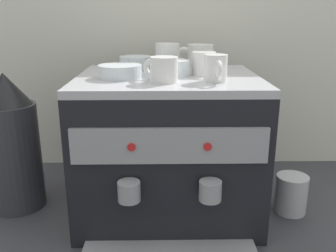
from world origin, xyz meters
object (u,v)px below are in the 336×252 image
object	(u,v)px
ceramic_bowl_1	(173,68)
milk_pitcher	(291,194)
ceramic_cup_1	(163,69)
ceramic_bowl_0	(135,63)
ceramic_cup_0	(205,63)
espresso_machine	(168,145)
ceramic_cup_4	(216,68)
ceramic_bowl_2	(120,72)
ceramic_cup_2	(167,56)
ceramic_cup_3	(199,56)
coffee_grinder	(12,145)

from	to	relation	value
ceramic_bowl_1	milk_pitcher	size ratio (longest dim) A/B	0.82
ceramic_cup_1	ceramic_bowl_0	world-z (taller)	ceramic_cup_1
ceramic_cup_0	ceramic_bowl_0	world-z (taller)	ceramic_cup_0
espresso_machine	ceramic_cup_4	size ratio (longest dim) A/B	5.60
ceramic_cup_4	ceramic_bowl_2	distance (m)	0.27
ceramic_bowl_1	espresso_machine	bearing A→B (deg)	-173.48
ceramic_cup_4	ceramic_bowl_1	distance (m)	0.15
espresso_machine	ceramic_cup_2	distance (m)	0.28
ceramic_cup_0	ceramic_cup_3	distance (m)	0.14
ceramic_cup_1	ceramic_bowl_0	size ratio (longest dim) A/B	0.93
ceramic_bowl_2	milk_pitcher	world-z (taller)	ceramic_bowl_2
ceramic_cup_4	ceramic_bowl_1	size ratio (longest dim) A/B	1.00
espresso_machine	ceramic_cup_3	xyz separation A→B (m)	(0.10, 0.16, 0.25)
ceramic_cup_0	ceramic_bowl_2	distance (m)	0.25
espresso_machine	ceramic_cup_2	size ratio (longest dim) A/B	4.85
ceramic_cup_2	milk_pitcher	bearing A→B (deg)	-22.22
ceramic_bowl_1	milk_pitcher	distance (m)	0.53
ceramic_bowl_2	milk_pitcher	size ratio (longest dim) A/B	1.00
milk_pitcher	ceramic_cup_2	bearing A→B (deg)	157.78
ceramic_cup_1	ceramic_cup_4	world-z (taller)	ceramic_cup_4
ceramic_cup_0	ceramic_cup_1	distance (m)	0.17
ceramic_cup_2	coffee_grinder	xyz separation A→B (m)	(-0.48, -0.10, -0.26)
ceramic_cup_3	ceramic_bowl_2	xyz separation A→B (m)	(-0.24, -0.19, -0.02)
ceramic_cup_1	milk_pitcher	size ratio (longest dim) A/B	0.79
ceramic_cup_3	ceramic_bowl_1	distance (m)	0.18
ceramic_cup_0	ceramic_bowl_0	bearing A→B (deg)	150.16
ceramic_cup_2	ceramic_bowl_2	world-z (taller)	ceramic_cup_2
ceramic_cup_3	ceramic_bowl_0	size ratio (longest dim) A/B	1.21
ceramic_cup_0	ceramic_cup_2	xyz separation A→B (m)	(-0.11, 0.11, 0.01)
ceramic_cup_0	milk_pitcher	bearing A→B (deg)	-10.40
ceramic_cup_2	ceramic_bowl_2	bearing A→B (deg)	-130.13
ceramic_cup_0	coffee_grinder	xyz separation A→B (m)	(-0.59, 0.00, -0.25)
coffee_grinder	ceramic_cup_4	bearing A→B (deg)	-11.04
ceramic_cup_0	ceramic_bowl_2	size ratio (longest dim) A/B	0.85
ceramic_cup_3	ceramic_bowl_1	size ratio (longest dim) A/B	1.25
ceramic_cup_4	coffee_grinder	distance (m)	0.67
ceramic_bowl_2	coffee_grinder	size ratio (longest dim) A/B	0.28
ceramic_cup_4	ceramic_bowl_2	bearing A→B (deg)	165.77
ceramic_cup_1	coffee_grinder	world-z (taller)	ceramic_cup_1
ceramic_bowl_0	ceramic_bowl_1	xyz separation A→B (m)	(0.12, -0.13, 0.00)
espresso_machine	ceramic_cup_1	xyz separation A→B (m)	(-0.02, -0.10, 0.25)
coffee_grinder	ceramic_bowl_2	bearing A→B (deg)	-8.65
ceramic_cup_0	ceramic_cup_1	bearing A→B (deg)	-136.66
ceramic_cup_3	ceramic_bowl_1	world-z (taller)	ceramic_cup_3
ceramic_cup_1	ceramic_cup_4	bearing A→B (deg)	0.14
espresso_machine	ceramic_cup_4	world-z (taller)	ceramic_cup_4
ceramic_cup_3	coffee_grinder	distance (m)	0.65
espresso_machine	ceramic_bowl_0	world-z (taller)	ceramic_bowl_0
ceramic_cup_4	ceramic_bowl_1	world-z (taller)	ceramic_cup_4
ceramic_cup_0	ceramic_cup_3	size ratio (longest dim) A/B	0.83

